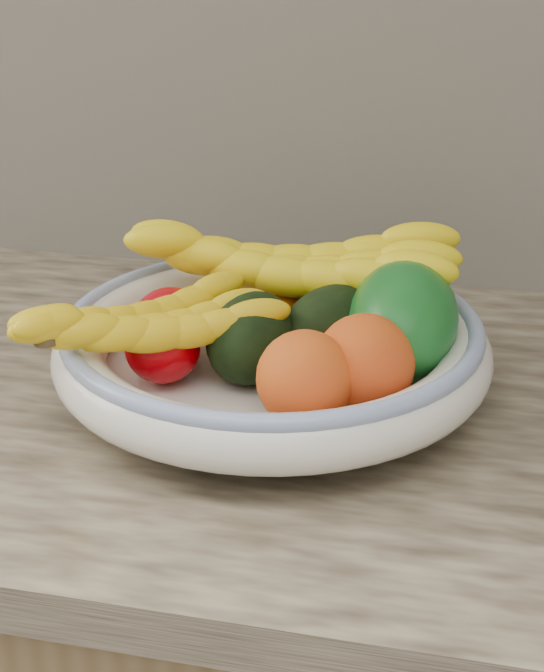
{
  "coord_description": "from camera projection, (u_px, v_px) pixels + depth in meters",
  "views": [
    {
      "loc": [
        0.19,
        0.85,
        1.33
      ],
      "look_at": [
        0.0,
        1.66,
        0.96
      ],
      "focal_mm": 55.0,
      "sensor_mm": 36.0,
      "label": 1
    }
  ],
  "objects": [
    {
      "name": "fruit_bowl",
      "position": [
        272.0,
        348.0,
        0.92
      ],
      "size": [
        0.39,
        0.39,
        0.08
      ],
      "color": "white",
      "rests_on": "kitchen_counter"
    },
    {
      "name": "clementine_back_left",
      "position": [
        266.0,
        295.0,
        1.02
      ],
      "size": [
        0.06,
        0.06,
        0.05
      ],
      "primitive_type": "ellipsoid",
      "rotation": [
        0.0,
        0.0,
        -0.14
      ],
      "color": "#FF6705",
      "rests_on": "fruit_bowl"
    },
    {
      "name": "clementine_back_right",
      "position": [
        343.0,
        296.0,
        1.02
      ],
      "size": [
        0.06,
        0.06,
        0.05
      ],
      "primitive_type": "ellipsoid",
      "rotation": [
        0.0,
        0.0,
        -0.26
      ],
      "color": "#F35305",
      "rests_on": "fruit_bowl"
    },
    {
      "name": "clementine_back_mid",
      "position": [
        278.0,
        308.0,
        0.99
      ],
      "size": [
        0.06,
        0.06,
        0.05
      ],
      "primitive_type": "ellipsoid",
      "rotation": [
        0.0,
        0.0,
        -0.09
      ],
      "color": "#EF6505",
      "rests_on": "fruit_bowl"
    },
    {
      "name": "tomato_left",
      "position": [
        171.0,
        322.0,
        0.94
      ],
      "size": [
        0.07,
        0.07,
        0.06
      ],
      "primitive_type": "ellipsoid",
      "rotation": [
        0.0,
        0.0,
        -0.01
      ],
      "color": "#AD0410",
      "rests_on": "fruit_bowl"
    },
    {
      "name": "tomato_near_left",
      "position": [
        163.0,
        349.0,
        0.88
      ],
      "size": [
        0.09,
        0.09,
        0.06
      ],
      "primitive_type": "ellipsoid",
      "rotation": [
        0.0,
        0.0,
        0.42
      ],
      "color": "#A20006",
      "rests_on": "fruit_bowl"
    },
    {
      "name": "avocado_center",
      "position": [
        252.0,
        338.0,
        0.9
      ],
      "size": [
        0.08,
        0.11,
        0.08
      ],
      "primitive_type": "ellipsoid",
      "rotation": [
        0.0,
        0.0,
        -0.03
      ],
      "color": "black",
      "rests_on": "fruit_bowl"
    },
    {
      "name": "avocado_right",
      "position": [
        332.0,
        326.0,
        0.92
      ],
      "size": [
        0.12,
        0.13,
        0.07
      ],
      "primitive_type": "ellipsoid",
      "rotation": [
        0.0,
        0.0,
        -0.52
      ],
      "color": "black",
      "rests_on": "fruit_bowl"
    },
    {
      "name": "green_mango",
      "position": [
        402.0,
        322.0,
        0.9
      ],
      "size": [
        0.14,
        0.16,
        0.13
      ],
      "primitive_type": "ellipsoid",
      "rotation": [
        0.0,
        0.31,
        0.08
      ],
      "color": "#0F551A",
      "rests_on": "fruit_bowl"
    },
    {
      "name": "peach_front",
      "position": [
        305.0,
        378.0,
        0.82
      ],
      "size": [
        0.1,
        0.1,
        0.08
      ],
      "primitive_type": "ellipsoid",
      "rotation": [
        0.0,
        0.0,
        0.36
      ],
      "color": "orange",
      "rests_on": "fruit_bowl"
    },
    {
      "name": "peach_right",
      "position": [
        365.0,
        364.0,
        0.84
      ],
      "size": [
        0.11,
        0.11,
        0.08
      ],
      "primitive_type": "ellipsoid",
      "rotation": [
        0.0,
        0.0,
        0.44
      ],
      "color": "orange",
      "rests_on": "fruit_bowl"
    },
    {
      "name": "banana_bunch_back",
      "position": [
        289.0,
        274.0,
        0.98
      ],
      "size": [
        0.34,
        0.14,
        0.1
      ],
      "primitive_type": null,
      "rotation": [
        0.0,
        0.0,
        0.05
      ],
      "color": "yellow",
      "rests_on": "fruit_bowl"
    },
    {
      "name": "banana_bunch_front",
      "position": [
        147.0,
        332.0,
        0.87
      ],
      "size": [
        0.25,
        0.25,
        0.07
      ],
      "primitive_type": null,
      "rotation": [
        0.0,
        0.0,
        0.77
      ],
      "color": "yellow",
      "rests_on": "fruit_bowl"
    }
  ]
}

